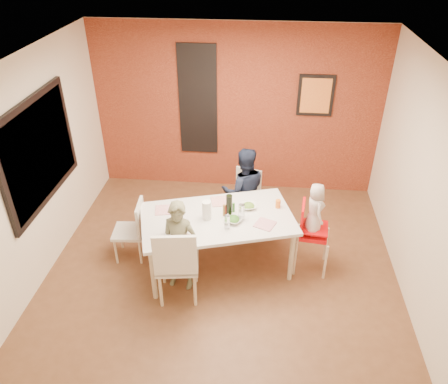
# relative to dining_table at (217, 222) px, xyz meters

# --- Properties ---
(ground) EXTENTS (4.50, 4.50, 0.00)m
(ground) POSITION_rel_dining_table_xyz_m (0.07, -0.14, -0.71)
(ground) COLOR brown
(ground) RESTS_ON ground
(ceiling) EXTENTS (4.50, 4.50, 0.02)m
(ceiling) POSITION_rel_dining_table_xyz_m (0.07, -0.14, 1.99)
(ceiling) COLOR silver
(ceiling) RESTS_ON wall_back
(wall_back) EXTENTS (4.50, 0.02, 2.70)m
(wall_back) POSITION_rel_dining_table_xyz_m (0.07, 2.11, 0.64)
(wall_back) COLOR #EFE1C5
(wall_back) RESTS_ON ground
(wall_front) EXTENTS (4.50, 0.02, 2.70)m
(wall_front) POSITION_rel_dining_table_xyz_m (0.07, -2.39, 0.64)
(wall_front) COLOR #EFE1C5
(wall_front) RESTS_ON ground
(wall_left) EXTENTS (0.02, 4.50, 2.70)m
(wall_left) POSITION_rel_dining_table_xyz_m (-2.18, -0.14, 0.64)
(wall_left) COLOR #EFE1C5
(wall_left) RESTS_ON ground
(wall_right) EXTENTS (0.02, 4.50, 2.70)m
(wall_right) POSITION_rel_dining_table_xyz_m (2.32, -0.14, 0.64)
(wall_right) COLOR #EFE1C5
(wall_right) RESTS_ON ground
(brick_accent_wall) EXTENTS (4.50, 0.02, 2.70)m
(brick_accent_wall) POSITION_rel_dining_table_xyz_m (0.07, 2.09, 0.64)
(brick_accent_wall) COLOR maroon
(brick_accent_wall) RESTS_ON ground
(picture_window_frame) EXTENTS (0.05, 1.70, 1.30)m
(picture_window_frame) POSITION_rel_dining_table_xyz_m (-2.15, 0.06, 0.84)
(picture_window_frame) COLOR black
(picture_window_frame) RESTS_ON wall_left
(picture_window_pane) EXTENTS (0.02, 1.55, 1.15)m
(picture_window_pane) POSITION_rel_dining_table_xyz_m (-2.14, 0.06, 0.84)
(picture_window_pane) COLOR black
(picture_window_pane) RESTS_ON wall_left
(glassblock_strip) EXTENTS (0.55, 0.03, 1.70)m
(glassblock_strip) POSITION_rel_dining_table_xyz_m (-0.53, 2.08, 0.79)
(glassblock_strip) COLOR #B3BEC3
(glassblock_strip) RESTS_ON wall_back
(glassblock_surround) EXTENTS (0.60, 0.03, 1.76)m
(glassblock_surround) POSITION_rel_dining_table_xyz_m (-0.53, 2.07, 0.79)
(glassblock_surround) COLOR black
(glassblock_surround) RESTS_ON wall_back
(art_print_frame) EXTENTS (0.54, 0.03, 0.64)m
(art_print_frame) POSITION_rel_dining_table_xyz_m (1.27, 2.07, 0.94)
(art_print_frame) COLOR black
(art_print_frame) RESTS_ON wall_back
(art_print_canvas) EXTENTS (0.44, 0.01, 0.54)m
(art_print_canvas) POSITION_rel_dining_table_xyz_m (1.27, 2.06, 0.94)
(art_print_canvas) COLOR orange
(art_print_canvas) RESTS_ON wall_back
(dining_table) EXTENTS (2.08, 1.53, 0.78)m
(dining_table) POSITION_rel_dining_table_xyz_m (0.00, 0.00, 0.00)
(dining_table) COLOR silver
(dining_table) RESTS_ON ground
(chair_near) EXTENTS (0.55, 0.55, 1.05)m
(chair_near) POSITION_rel_dining_table_xyz_m (-0.40, -0.65, -0.12)
(chair_near) COLOR silver
(chair_near) RESTS_ON ground
(chair_far) EXTENTS (0.49, 0.49, 0.84)m
(chair_far) POSITION_rel_dining_table_xyz_m (0.30, 1.06, -0.24)
(chair_far) COLOR silver
(chair_far) RESTS_ON ground
(chair_left) EXTENTS (0.42, 0.42, 0.85)m
(chair_left) POSITION_rel_dining_table_xyz_m (-1.12, 0.09, -0.23)
(chair_left) COLOR silver
(chair_left) RESTS_ON ground
(high_chair) EXTENTS (0.45, 0.45, 0.97)m
(high_chair) POSITION_rel_dining_table_xyz_m (1.16, 0.09, -0.12)
(high_chair) COLOR red
(high_chair) RESTS_ON ground
(child_near) EXTENTS (0.48, 0.35, 1.21)m
(child_near) POSITION_rel_dining_table_xyz_m (-0.41, -0.40, -0.10)
(child_near) COLOR #5E5E43
(child_near) RESTS_ON ground
(child_far) EXTENTS (0.72, 0.61, 1.32)m
(child_far) POSITION_rel_dining_table_xyz_m (0.28, 0.83, -0.05)
(child_far) COLOR black
(child_far) RESTS_ON ground
(toddler) EXTENTS (0.30, 0.39, 0.69)m
(toddler) POSITION_rel_dining_table_xyz_m (1.18, 0.09, 0.21)
(toddler) COLOR beige
(toddler) RESTS_ON high_chair
(plate_near_left) EXTENTS (0.26, 0.26, 0.01)m
(plate_near_left) POSITION_rel_dining_table_xyz_m (-0.35, -0.47, 0.07)
(plate_near_left) COLOR silver
(plate_near_left) RESTS_ON dining_table
(plate_far_mid) EXTENTS (0.29, 0.29, 0.01)m
(plate_far_mid) POSITION_rel_dining_table_xyz_m (0.00, 0.35, 0.08)
(plate_far_mid) COLOR white
(plate_far_mid) RESTS_ON dining_table
(plate_near_right) EXTENTS (0.29, 0.29, 0.01)m
(plate_near_right) POSITION_rel_dining_table_xyz_m (0.59, -0.10, 0.08)
(plate_near_right) COLOR silver
(plate_near_right) RESTS_ON dining_table
(plate_far_left) EXTENTS (0.26, 0.26, 0.01)m
(plate_far_left) POSITION_rel_dining_table_xyz_m (-0.69, 0.08, 0.08)
(plate_far_left) COLOR white
(plate_far_left) RESTS_ON dining_table
(salad_bowl_a) EXTENTS (0.29, 0.29, 0.05)m
(salad_bowl_a) POSITION_rel_dining_table_xyz_m (0.20, -0.06, 0.10)
(salad_bowl_a) COLOR white
(salad_bowl_a) RESTS_ON dining_table
(salad_bowl_b) EXTENTS (0.24, 0.24, 0.05)m
(salad_bowl_b) POSITION_rel_dining_table_xyz_m (0.37, 0.25, 0.09)
(salad_bowl_b) COLOR white
(salad_bowl_b) RESTS_ON dining_table
(wine_bottle) EXTENTS (0.08, 0.08, 0.29)m
(wine_bottle) POSITION_rel_dining_table_xyz_m (0.14, 0.05, 0.22)
(wine_bottle) COLOR black
(wine_bottle) RESTS_ON dining_table
(wine_glass_a) EXTENTS (0.06, 0.06, 0.18)m
(wine_glass_a) POSITION_rel_dining_table_xyz_m (0.14, -0.21, 0.16)
(wine_glass_a) COLOR white
(wine_glass_a) RESTS_ON dining_table
(wine_glass_b) EXTENTS (0.08, 0.08, 0.22)m
(wine_glass_b) POSITION_rel_dining_table_xyz_m (0.30, -0.02, 0.18)
(wine_glass_b) COLOR white
(wine_glass_b) RESTS_ON dining_table
(paper_towel_roll) EXTENTS (0.11, 0.11, 0.25)m
(paper_towel_roll) POSITION_rel_dining_table_xyz_m (-0.13, -0.04, 0.19)
(paper_towel_roll) COLOR white
(paper_towel_roll) RESTS_ON dining_table
(condiment_red) EXTENTS (0.04, 0.04, 0.14)m
(condiment_red) POSITION_rel_dining_table_xyz_m (0.10, 0.05, 0.14)
(condiment_red) COLOR red
(condiment_red) RESTS_ON dining_table
(condiment_green) EXTENTS (0.03, 0.03, 0.13)m
(condiment_green) POSITION_rel_dining_table_xyz_m (0.19, 0.13, 0.13)
(condiment_green) COLOR #367D29
(condiment_green) RESTS_ON dining_table
(condiment_brown) EXTENTS (0.04, 0.04, 0.15)m
(condiment_brown) POSITION_rel_dining_table_xyz_m (0.08, 0.05, 0.15)
(condiment_brown) COLOR brown
(condiment_brown) RESTS_ON dining_table
(sippy_cup) EXTENTS (0.07, 0.07, 0.11)m
(sippy_cup) POSITION_rel_dining_table_xyz_m (0.74, 0.29, 0.13)
(sippy_cup) COLOR orange
(sippy_cup) RESTS_ON dining_table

